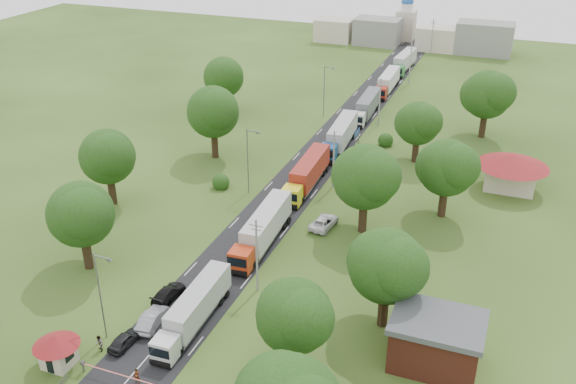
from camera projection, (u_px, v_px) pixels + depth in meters
The scene contains 41 objects.
ground at pixel (240, 250), 79.71m from camera, with size 260.00×260.00×0.00m, color #2A4316.
road at pixel (296, 185), 96.40m from camera, with size 8.00×200.00×0.04m, color black.
boom_barrier at pixel (111, 373), 58.88m from camera, with size 9.22×0.35×1.18m.
guard_booth at pixel (57, 347), 60.19m from camera, with size 4.40×4.40×3.45m.
info_sign at pixel (357, 136), 105.91m from camera, with size 0.12×3.10×4.10m.
pole_1 at pixel (257, 254), 70.00m from camera, with size 1.60×0.24×9.00m.
pole_2 at pixel (334, 159), 93.38m from camera, with size 1.60×0.24×9.00m.
pole_3 at pixel (380, 101), 116.75m from camera, with size 1.60×0.24×9.00m.
pole_4 at pixel (410, 63), 140.12m from camera, with size 1.60×0.24×9.00m.
pole_5 at pixel (432, 36), 163.49m from camera, with size 1.60×0.24×9.00m.
lamp_0 at pixel (101, 292), 62.25m from camera, with size 2.03×0.22×10.00m.
lamp_1 at pixel (249, 158), 91.47m from camera, with size 2.03×0.22×10.00m.
lamp_2 at pixel (325, 89), 120.68m from camera, with size 2.03×0.22×10.00m.
tree_2 at pixel (295, 315), 57.36m from camera, with size 8.00×8.00×10.10m.
tree_3 at pixel (387, 265), 63.51m from camera, with size 8.80×8.80×11.07m.
tree_4 at pixel (365, 176), 80.51m from camera, with size 9.60×9.60×12.05m.
tree_5 at pixel (447, 167), 84.56m from camera, with size 8.80×8.80×11.07m.
tree_6 at pixel (418, 123), 101.27m from camera, with size 8.00×8.00×10.10m.
tree_7 at pixel (487, 94), 110.36m from camera, with size 9.60×9.60×12.05m.
tree_10 at pixel (82, 213), 73.09m from camera, with size 8.80×8.80×11.07m.
tree_11 at pixel (108, 156), 87.86m from camera, with size 8.80×8.80×11.07m.
tree_12 at pixel (213, 111), 102.36m from camera, with size 9.60×9.60×12.05m.
tree_13 at pixel (224, 77), 121.89m from camera, with size 8.80×8.80×11.07m.
house_brick at pixel (436, 341), 60.15m from camera, with size 8.60×6.60×5.20m.
house_cream at pixel (512, 166), 93.48m from camera, with size 10.08×10.08×5.80m.
distant_town at pixel (417, 35), 169.75m from camera, with size 52.00×8.00×8.00m.
church at pixel (406, 20), 177.08m from camera, with size 5.00×5.00×12.30m.
truck_0 at pixel (195, 309), 65.68m from camera, with size 2.67×13.69×3.79m.
truck_1 at pixel (263, 229), 79.92m from camera, with size 3.29×15.39×4.25m.
truck_2 at pixel (308, 173), 94.68m from camera, with size 3.10×15.30×4.23m.
truck_3 at pixel (341, 135), 108.30m from camera, with size 3.50×15.57×4.30m.
truck_4 at pixel (367, 106), 122.29m from camera, with size 2.96×14.40×3.98m.
truck_5 at pixel (388, 82), 136.23m from camera, with size 2.72×14.37×3.98m.
truck_6 at pixel (404, 62), 150.58m from camera, with size 3.24×14.77×4.08m.
car_lane_front at pixel (125, 340), 63.33m from camera, with size 1.61×4.00×1.36m, color black.
car_lane_mid at pixel (152, 319), 66.09m from camera, with size 1.70×4.88×1.61m, color gray.
car_lane_rear at pixel (168, 293), 70.34m from camera, with size 1.98×4.87×1.41m, color black.
car_verge_near at pixel (324, 222), 84.51m from camera, with size 2.46×5.34×1.48m, color white.
car_verge_far at pixel (360, 159), 103.38m from camera, with size 1.64×4.07×1.39m, color slate.
pedestrian_near at pixel (137, 377), 58.55m from camera, with size 0.58×0.38×1.60m, color gray.
pedestrian_booth at pixel (99, 344), 62.49m from camera, with size 0.86×0.67×1.77m, color gray.
Camera 1 is at (30.10, -61.35, 42.09)m, focal length 40.00 mm.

